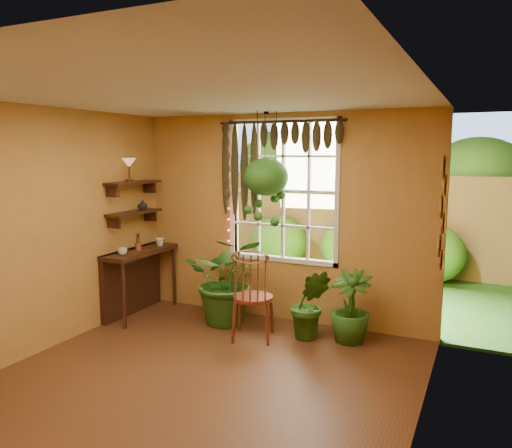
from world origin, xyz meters
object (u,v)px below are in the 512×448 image
at_px(potted_plant_mid, 310,304).
at_px(windsor_chair, 253,309).
at_px(counter_ledge, 134,274).
at_px(potted_plant_left, 229,279).
at_px(hanging_basket, 266,181).

bearing_deg(potted_plant_mid, windsor_chair, -154.05).
bearing_deg(potted_plant_mid, counter_ledge, -177.39).
distance_m(counter_ledge, potted_plant_left, 1.37).
bearing_deg(hanging_basket, counter_ledge, -167.52).
height_order(windsor_chair, hanging_basket, hanging_basket).
xyz_separation_m(counter_ledge, hanging_basket, (1.79, 0.40, 1.29)).
bearing_deg(counter_ledge, potted_plant_mid, 2.61).
height_order(windsor_chair, potted_plant_mid, windsor_chair).
bearing_deg(hanging_basket, potted_plant_left, -154.84).
distance_m(windsor_chair, potted_plant_left, 0.68).
relative_size(potted_plant_left, potted_plant_mid, 1.36).
relative_size(counter_ledge, hanging_basket, 0.84).
relative_size(windsor_chair, potted_plant_left, 1.10).
bearing_deg(windsor_chair, hanging_basket, 82.23).
bearing_deg(counter_ledge, hanging_basket, 12.48).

